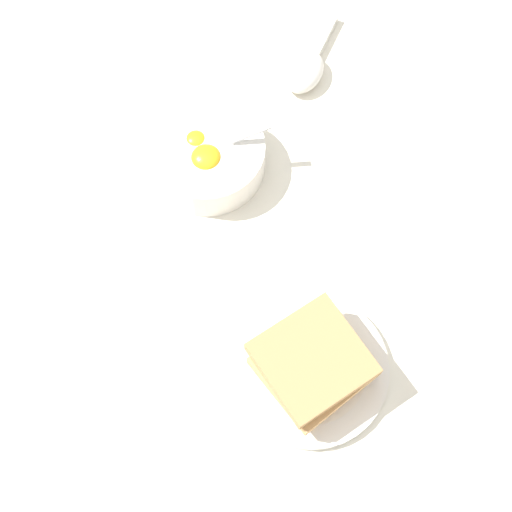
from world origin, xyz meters
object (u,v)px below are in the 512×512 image
(egg_bowl, at_px, (207,156))
(toast_sandwich, at_px, (314,363))
(soup_spoon, at_px, (306,66))
(toast_plate, at_px, (310,369))

(egg_bowl, xyz_separation_m, toast_sandwich, (-0.26, 0.16, 0.02))
(toast_sandwich, xyz_separation_m, soup_spoon, (0.23, -0.35, -0.03))
(egg_bowl, bearing_deg, soup_spoon, -97.43)
(toast_sandwich, bearing_deg, egg_bowl, -31.30)
(toast_sandwich, distance_m, soup_spoon, 0.42)
(egg_bowl, bearing_deg, toast_plate, 148.62)
(egg_bowl, distance_m, soup_spoon, 0.20)
(toast_sandwich, bearing_deg, toast_plate, -22.41)
(egg_bowl, distance_m, toast_sandwich, 0.30)
(egg_bowl, xyz_separation_m, soup_spoon, (-0.03, -0.20, -0.01))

